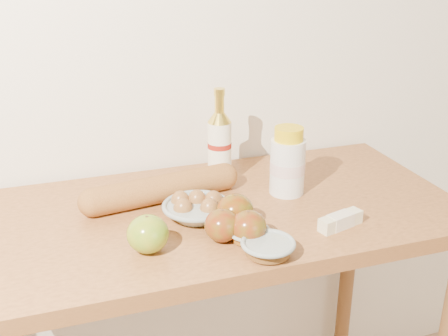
% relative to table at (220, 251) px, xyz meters
% --- Properties ---
extents(back_wall, '(3.50, 0.02, 2.60)m').
position_rel_table_xyz_m(back_wall, '(0.00, 0.33, 0.52)').
color(back_wall, white).
rests_on(back_wall, ground).
extents(table, '(1.20, 0.60, 0.90)m').
position_rel_table_xyz_m(table, '(0.00, 0.00, 0.00)').
color(table, '#B07039').
rests_on(table, ground).
extents(bourbon_bottle, '(0.08, 0.08, 0.26)m').
position_rel_table_xyz_m(bourbon_bottle, '(0.05, 0.15, 0.23)').
color(bourbon_bottle, white).
rests_on(bourbon_bottle, table).
extents(cream_bottle, '(0.12, 0.12, 0.18)m').
position_rel_table_xyz_m(cream_bottle, '(0.20, 0.03, 0.21)').
color(cream_bottle, white).
rests_on(cream_bottle, table).
extents(egg_bowl, '(0.21, 0.21, 0.06)m').
position_rel_table_xyz_m(egg_bowl, '(-0.07, -0.03, 0.15)').
color(egg_bowl, '#8E9B97').
rests_on(egg_bowl, table).
extents(baguette, '(0.43, 0.13, 0.07)m').
position_rel_table_xyz_m(baguette, '(-0.13, 0.08, 0.16)').
color(baguette, '#AC7034').
rests_on(baguette, table).
extents(apple_yellowgreen, '(0.11, 0.11, 0.08)m').
position_rel_table_xyz_m(apple_yellowgreen, '(-0.21, -0.15, 0.17)').
color(apple_yellowgreen, '#A29B20').
rests_on(apple_yellowgreen, table).
extents(apple_redgreen_front, '(0.10, 0.10, 0.07)m').
position_rel_table_xyz_m(apple_redgreen_front, '(-0.05, -0.15, 0.16)').
color(apple_redgreen_front, maroon).
rests_on(apple_redgreen_front, table).
extents(apple_redgreen_right, '(0.11, 0.11, 0.08)m').
position_rel_table_xyz_m(apple_redgreen_right, '(0.00, -0.10, 0.16)').
color(apple_redgreen_right, maroon).
rests_on(apple_redgreen_right, table).
extents(sugar_bowl, '(0.15, 0.15, 0.03)m').
position_rel_table_xyz_m(sugar_bowl, '(0.03, -0.24, 0.14)').
color(sugar_bowl, '#909D98').
rests_on(sugar_bowl, table).
extents(syrup_bowl, '(0.11, 0.11, 0.03)m').
position_rel_table_xyz_m(syrup_bowl, '(0.01, -0.18, 0.14)').
color(syrup_bowl, '#95A39D').
rests_on(syrup_bowl, table).
extents(butter_stick, '(0.12, 0.06, 0.03)m').
position_rel_table_xyz_m(butter_stick, '(0.23, -0.18, 0.14)').
color(butter_stick, beige).
rests_on(butter_stick, table).
extents(apple_extra, '(0.10, 0.10, 0.07)m').
position_rel_table_xyz_m(apple_extra, '(0.01, -0.18, 0.16)').
color(apple_extra, maroon).
rests_on(apple_extra, table).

